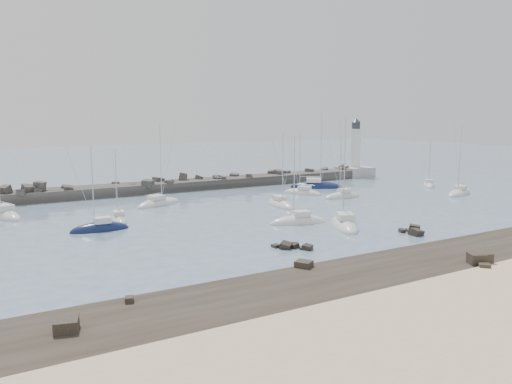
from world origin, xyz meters
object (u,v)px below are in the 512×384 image
sailboat_7 (344,226)px  sailboat_10 (303,193)px  sailboat_12 (429,186)px  sailboat_11 (459,194)px  sailboat_1 (3,216)px  sailboat_2 (100,229)px  sailboat_4 (159,204)px  sailboat_9 (342,197)px  sailboat_8 (316,187)px  lighthouse (355,164)px  sailboat_6 (281,205)px  sailboat_5 (298,222)px  sailboat_3 (119,220)px

sailboat_7 → sailboat_10: bearing=65.5°
sailboat_12 → sailboat_11: bearing=-111.0°
sailboat_1 → sailboat_2: sailboat_1 is taller
sailboat_4 → sailboat_11: bearing=-18.5°
sailboat_1 → sailboat_9: (53.10, -11.09, -0.01)m
sailboat_4 → sailboat_8: sailboat_8 is taller
lighthouse → sailboat_6: size_ratio=1.15×
sailboat_5 → sailboat_6: sailboat_6 is taller
sailboat_10 → sailboat_9: bearing=-63.9°
sailboat_7 → sailboat_9: 23.95m
sailboat_12 → sailboat_8: bearing=155.2°
sailboat_4 → sailboat_10: 27.17m
sailboat_3 → sailboat_8: (43.22, 12.37, 0.02)m
sailboat_11 → sailboat_10: bearing=148.5°
sailboat_7 → sailboat_9: bearing=50.6°
sailboat_3 → sailboat_12: bearing=2.2°
lighthouse → sailboat_12: (1.74, -20.87, -2.96)m
sailboat_4 → sailboat_6: (16.55, -10.88, 0.01)m
sailboat_2 → sailboat_7: size_ratio=0.77×
sailboat_7 → sailboat_4: bearing=119.0°
sailboat_4 → sailboat_7: size_ratio=0.94×
sailboat_6 → sailboat_5: bearing=-112.6°
sailboat_6 → sailboat_3: bearing=176.2°
sailboat_5 → sailboat_9: bearing=35.6°
sailboat_12 → sailboat_10: bearing=170.9°
sailboat_6 → sailboat_11: size_ratio=0.93×
sailboat_4 → sailboat_10: sailboat_4 is taller
sailboat_3 → sailboat_5: size_ratio=0.85×
sailboat_3 → sailboat_12: sailboat_3 is taller
sailboat_6 → sailboat_10: sailboat_6 is taller
sailboat_8 → sailboat_10: 8.95m
sailboat_4 → sailboat_12: (55.73, -6.73, 0.00)m
sailboat_11 → sailboat_3: bearing=172.4°
sailboat_8 → sailboat_9: size_ratio=1.39×
lighthouse → sailboat_8: bearing=-151.0°
sailboat_9 → sailboat_11: size_ratio=0.86×
sailboat_8 → sailboat_10: (-7.17, -5.35, -0.02)m
sailboat_2 → sailboat_8: 49.97m
sailboat_10 → sailboat_11: (24.61, -15.11, 0.01)m
sailboat_1 → sailboat_8: bearing=1.5°
sailboat_1 → lighthouse: bearing=9.2°
sailboat_1 → sailboat_4: 22.57m
sailboat_5 → sailboat_7: size_ratio=0.84×
sailboat_7 → sailboat_11: sailboat_7 is taller
sailboat_10 → sailboat_12: (28.64, -4.58, 0.01)m
sailboat_3 → sailboat_10: bearing=11.0°
sailboat_3 → sailboat_8: size_ratio=0.66×
sailboat_2 → sailboat_9: size_ratio=0.99×
sailboat_9 → sailboat_10: bearing=116.1°
sailboat_7 → sailboat_12: bearing=27.6°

